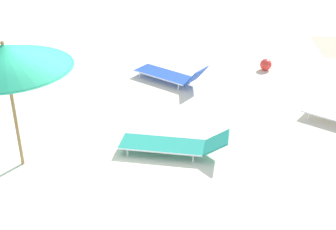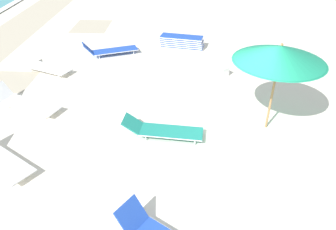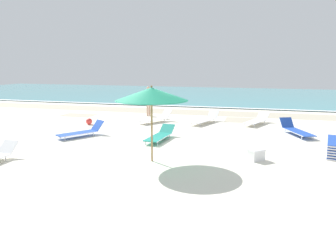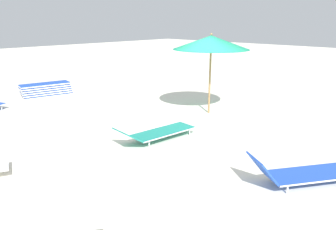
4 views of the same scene
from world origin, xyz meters
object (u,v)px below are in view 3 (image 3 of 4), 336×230
beach_ball (89,121)px  beach_umbrella (152,94)px  sun_lounger_mid_beach_solo (296,130)px  beachgoer_wading_adult (148,99)px  sun_lounger_mid_beach_pair_b (160,135)px  sun_lounger_near_water_left (257,120)px  sun_lounger_beside_umbrella (156,118)px  sun_lounger_mid_beach_pair_a (205,119)px  sun_lounger_under_umbrella (82,132)px  cooler_box (256,155)px

beach_ball → beach_umbrella: bearing=-45.8°
sun_lounger_mid_beach_solo → beachgoer_wading_adult: bearing=135.3°
sun_lounger_mid_beach_pair_b → beach_ball: size_ratio=6.75×
sun_lounger_near_water_left → sun_lounger_mid_beach_solo: bearing=-28.9°
sun_lounger_mid_beach_solo → sun_lounger_mid_beach_pair_b: size_ratio=1.04×
sun_lounger_mid_beach_pair_b → sun_lounger_beside_umbrella: bearing=115.5°
sun_lounger_near_water_left → beachgoer_wading_adult: size_ratio=1.25×
beachgoer_wading_adult → sun_lounger_mid_beach_pair_a: bearing=86.8°
sun_lounger_beside_umbrella → sun_lounger_mid_beach_pair_a: bearing=43.4°
sun_lounger_under_umbrella → beachgoer_wading_adult: size_ratio=1.14×
sun_lounger_near_water_left → beach_ball: 8.65m
sun_lounger_beside_umbrella → sun_lounger_mid_beach_solo: (6.88, -1.29, -0.00)m
sun_lounger_under_umbrella → beach_ball: (-1.04, 2.59, -0.06)m
beach_umbrella → sun_lounger_under_umbrella: beach_umbrella is taller
sun_lounger_mid_beach_solo → beachgoer_wading_adult: (-7.93, 3.26, 0.78)m
sun_lounger_beside_umbrella → beachgoer_wading_adult: size_ratio=1.12×
sun_lounger_beside_umbrella → beachgoer_wading_adult: 2.37m
beach_umbrella → sun_lounger_mid_beach_pair_a: beach_umbrella is taller
beach_umbrella → cooler_box: 3.94m
beachgoer_wading_adult → cooler_box: size_ratio=2.91×
sun_lounger_mid_beach_pair_b → beachgoer_wading_adult: 6.30m
sun_lounger_mid_beach_pair_a → cooler_box: sun_lounger_mid_beach_pair_a is taller
sun_lounger_beside_umbrella → cooler_box: (5.18, -5.70, -0.03)m
beachgoer_wading_adult → beach_ball: 4.11m
sun_lounger_near_water_left → beach_ball: (-8.34, -2.30, -0.05)m
sun_lounger_mid_beach_solo → cooler_box: sun_lounger_mid_beach_solo is taller
sun_lounger_mid_beach_pair_a → cooler_box: size_ratio=3.83×
beach_umbrella → sun_lounger_near_water_left: size_ratio=1.12×
sun_lounger_mid_beach_solo → sun_lounger_mid_beach_pair_a: (-4.30, 1.76, -0.00)m
beach_umbrella → beachgoer_wading_adult: beach_umbrella is taller
sun_lounger_under_umbrella → beach_ball: bearing=145.3°
sun_lounger_beside_umbrella → sun_lounger_mid_beach_pair_b: sun_lounger_beside_umbrella is taller
sun_lounger_mid_beach_solo → sun_lounger_near_water_left: bearing=105.9°
sun_lounger_under_umbrella → cooler_box: 7.46m
sun_lounger_near_water_left → sun_lounger_mid_beach_pair_b: (-3.85, -4.64, -0.00)m
cooler_box → sun_lounger_mid_beach_solo: bearing=25.5°
beach_umbrella → sun_lounger_mid_beach_pair_b: beach_umbrella is taller
sun_lounger_beside_umbrella → sun_lounger_near_water_left: size_ratio=0.90×
sun_lounger_mid_beach_solo → sun_lounger_mid_beach_pair_a: bearing=135.4°
sun_lounger_beside_umbrella → sun_lounger_mid_beach_pair_b: 4.04m
cooler_box → sun_lounger_beside_umbrella: bearing=88.9°
beachgoer_wading_adult → beach_ball: beachgoer_wading_adult is taller
sun_lounger_mid_beach_pair_a → beachgoer_wading_adult: (-3.63, 1.50, 0.78)m
sun_lounger_mid_beach_pair_a → beachgoer_wading_adult: beachgoer_wading_adult is taller
sun_lounger_near_water_left → sun_lounger_mid_beach_pair_b: size_ratio=1.01×
sun_lounger_near_water_left → beachgoer_wading_adult: (-6.25, 1.13, 0.79)m
beach_umbrella → beach_ball: size_ratio=7.60×
beach_umbrella → sun_lounger_mid_beach_solo: size_ratio=1.09×
sun_lounger_mid_beach_pair_b → beachgoer_wading_adult: bearing=118.4°
sun_lounger_beside_umbrella → sun_lounger_mid_beach_pair_b: (1.35, -3.80, -0.01)m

